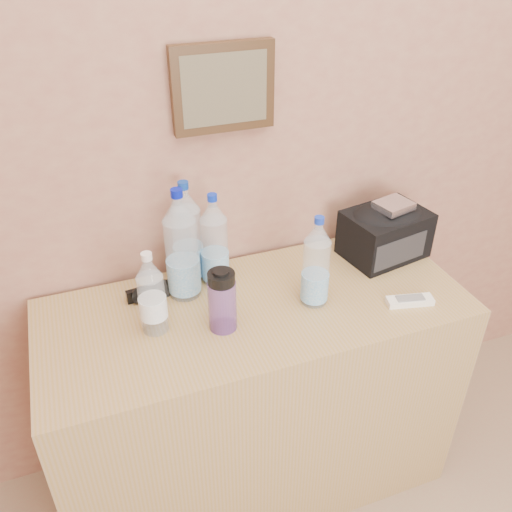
{
  "coord_description": "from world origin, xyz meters",
  "views": [
    {
      "loc": [
        -0.67,
        0.5,
        1.84
      ],
      "look_at": [
        -0.22,
        1.71,
        0.99
      ],
      "focal_mm": 38.0,
      "sensor_mm": 36.0,
      "label": 1
    }
  ],
  "objects": [
    {
      "name": "pet_large_c",
      "position": [
        -0.29,
        1.88,
        0.95
      ],
      "size": [
        0.08,
        0.08,
        0.31
      ],
      "rotation": [
        0.0,
        0.0,
        -0.09
      ],
      "color": "#C6DFFF",
      "rests_on": "dresser"
    },
    {
      "name": "pet_large_b",
      "position": [
        -0.36,
        1.93,
        0.96
      ],
      "size": [
        0.09,
        0.09,
        0.34
      ],
      "rotation": [
        0.0,
        0.0,
        0.07
      ],
      "color": "silver",
      "rests_on": "dresser"
    },
    {
      "name": "toiletry_bag",
      "position": [
        0.3,
        1.83,
        0.91
      ],
      "size": [
        0.3,
        0.24,
        0.18
      ],
      "primitive_type": null,
      "rotation": [
        0.0,
        0.0,
        0.17
      ],
      "color": "black",
      "rests_on": "dresser"
    },
    {
      "name": "foil_packet",
      "position": [
        0.3,
        1.81,
        1.01
      ],
      "size": [
        0.13,
        0.12,
        0.02
      ],
      "primitive_type": "cube",
      "rotation": [
        0.0,
        0.0,
        0.24
      ],
      "color": "white",
      "rests_on": "toiletry_bag"
    },
    {
      "name": "ac_remote",
      "position": [
        0.23,
        1.56,
        0.82
      ],
      "size": [
        0.15,
        0.08,
        0.02
      ],
      "primitive_type": "cube",
      "rotation": [
        0.0,
        0.0,
        -0.23
      ],
      "color": "silver",
      "rests_on": "dresser"
    },
    {
      "name": "dresser",
      "position": [
        -0.22,
        1.71,
        0.41
      ],
      "size": [
        1.3,
        0.54,
        0.81
      ],
      "primitive_type": "cube",
      "color": "tan",
      "rests_on": "ground"
    },
    {
      "name": "sunglasses",
      "position": [
        -0.5,
        1.87,
        0.83
      ],
      "size": [
        0.16,
        0.07,
        0.04
      ],
      "primitive_type": null,
      "rotation": [
        0.0,
        0.0,
        0.1
      ],
      "color": "black",
      "rests_on": "dresser"
    },
    {
      "name": "nalgene_bottle",
      "position": [
        -0.34,
        1.65,
        0.91
      ],
      "size": [
        0.08,
        0.08,
        0.2
      ],
      "rotation": [
        0.0,
        0.0,
        -0.37
      ],
      "color": "#6E409A",
      "rests_on": "dresser"
    },
    {
      "name": "pet_large_d",
      "position": [
        -0.04,
        1.67,
        0.94
      ],
      "size": [
        0.08,
        0.08,
        0.29
      ],
      "rotation": [
        0.0,
        0.0,
        0.21
      ],
      "color": "white",
      "rests_on": "dresser"
    },
    {
      "name": "pet_large_a",
      "position": [
        -0.4,
        1.85,
        0.97
      ],
      "size": [
        0.1,
        0.1,
        0.36
      ],
      "rotation": [
        0.0,
        0.0,
        -0.13
      ],
      "color": "silver",
      "rests_on": "dresser"
    },
    {
      "name": "pet_small",
      "position": [
        -0.52,
        1.71,
        0.93
      ],
      "size": [
        0.07,
        0.07,
        0.26
      ],
      "rotation": [
        0.0,
        0.0,
        0.12
      ],
      "color": "white",
      "rests_on": "dresser"
    },
    {
      "name": "picture_frame",
      "position": [
        -0.22,
        1.98,
        1.4
      ],
      "size": [
        0.3,
        0.03,
        0.25
      ],
      "primitive_type": null,
      "color": "#382311",
      "rests_on": "room_shell"
    }
  ]
}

